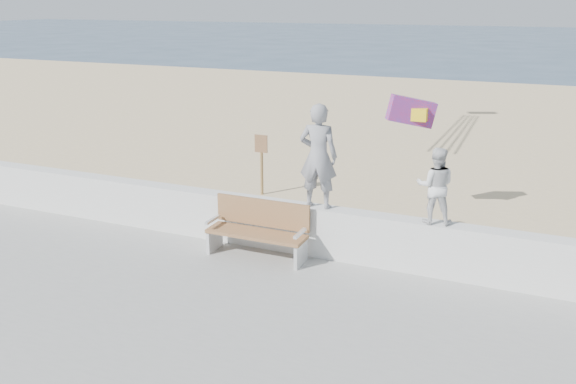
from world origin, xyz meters
name	(u,v)px	position (x,y,z in m)	size (l,w,h in m)	color
ground	(231,304)	(0.00, 0.00, 0.00)	(220.00, 220.00, 0.00)	#2E445C
sand	(381,165)	(0.00, 9.00, 0.04)	(90.00, 40.00, 0.08)	beige
seawall	(282,225)	(0.00, 2.00, 0.63)	(30.00, 0.35, 0.90)	silver
adult	(318,156)	(0.68, 2.00, 1.99)	(0.67, 0.44, 1.83)	gray
child	(435,186)	(2.69, 2.00, 1.71)	(0.61, 0.48, 1.26)	silver
bench	(259,228)	(-0.26, 1.55, 0.69)	(1.80, 0.57, 1.00)	#966941
parafoil_kite	(413,112)	(1.67, 4.81, 2.37)	(1.02, 0.72, 0.70)	red
sign	(261,160)	(-1.88, 5.06, 0.94)	(0.32, 0.07, 1.46)	olive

